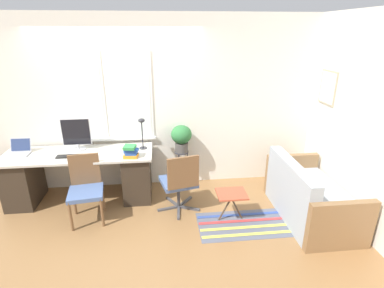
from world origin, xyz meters
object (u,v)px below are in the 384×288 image
(mouse, at_px, (91,155))
(couch_loveseat, at_px, (308,198))
(monitor, at_px, (76,134))
(keyboard, at_px, (72,156))
(potted_plant, at_px, (181,137))
(office_chair_swivel, at_px, (180,181))
(book_stack, at_px, (131,152))
(desk_chair_wooden, at_px, (86,187))
(folding_stool, at_px, (232,196))
(desk_lamp, at_px, (142,128))
(laptop, at_px, (19,151))
(plant_stand, at_px, (182,157))

(mouse, xyz_separation_m, couch_loveseat, (2.99, -0.69, -0.49))
(monitor, distance_m, keyboard, 0.36)
(keyboard, xyz_separation_m, potted_plant, (1.60, 0.36, 0.11))
(office_chair_swivel, xyz_separation_m, potted_plant, (0.08, 0.73, 0.41))
(book_stack, relative_size, desk_chair_wooden, 0.25)
(book_stack, distance_m, couch_loveseat, 2.55)
(mouse, xyz_separation_m, folding_stool, (1.91, -0.65, -0.40))
(book_stack, xyz_separation_m, folding_stool, (1.34, -0.56, -0.47))
(keyboard, xyz_separation_m, desk_lamp, (1.00, 0.22, 0.32))
(desk_lamp, bearing_deg, couch_loveseat, -22.01)
(keyboard, xyz_separation_m, office_chair_swivel, (1.51, -0.37, -0.30))
(keyboard, relative_size, desk_chair_wooden, 0.47)
(potted_plant, bearing_deg, desk_chair_wooden, -150.88)
(desk_lamp, xyz_separation_m, couch_loveseat, (2.26, -0.91, -0.81))
(potted_plant, bearing_deg, book_stack, -148.39)
(couch_loveseat, bearing_deg, book_stack, 76.23)
(keyboard, height_order, mouse, mouse)
(book_stack, distance_m, office_chair_swivel, 0.81)
(desk_lamp, distance_m, potted_plant, 0.65)
(book_stack, distance_m, potted_plant, 0.89)
(laptop, relative_size, couch_loveseat, 0.20)
(desk_lamp, bearing_deg, keyboard, -167.76)
(keyboard, bearing_deg, mouse, -2.44)
(plant_stand, bearing_deg, folding_stool, -60.07)
(monitor, xyz_separation_m, keyboard, (-0.03, -0.28, -0.23))
(keyboard, height_order, desk_lamp, desk_lamp)
(mouse, relative_size, book_stack, 0.26)
(desk_chair_wooden, distance_m, couch_loveseat, 3.04)
(laptop, height_order, keyboard, laptop)
(book_stack, relative_size, office_chair_swivel, 0.24)
(book_stack, xyz_separation_m, couch_loveseat, (2.42, -0.59, -0.56))
(office_chair_swivel, xyz_separation_m, couch_loveseat, (1.75, -0.33, -0.19))
(couch_loveseat, height_order, plant_stand, couch_loveseat)
(desk_lamp, xyz_separation_m, book_stack, (-0.16, -0.32, -0.25))
(office_chair_swivel, height_order, couch_loveseat, office_chair_swivel)
(monitor, bearing_deg, desk_lamp, -3.62)
(book_stack, bearing_deg, potted_plant, 31.61)
(folding_stool, bearing_deg, monitor, 156.40)
(plant_stand, distance_m, folding_stool, 1.19)
(desk_chair_wooden, relative_size, couch_loveseat, 0.60)
(desk_lamp, bearing_deg, plant_stand, 13.43)
(mouse, bearing_deg, plant_stand, 15.70)
(mouse, relative_size, couch_loveseat, 0.04)
(couch_loveseat, bearing_deg, monitor, 73.20)
(keyboard, distance_m, desk_lamp, 1.07)
(folding_stool, bearing_deg, office_chair_swivel, 156.11)
(monitor, xyz_separation_m, mouse, (0.25, -0.29, -0.23))
(laptop, distance_m, monitor, 0.84)
(keyboard, distance_m, folding_stool, 2.32)
(mouse, height_order, folding_stool, mouse)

